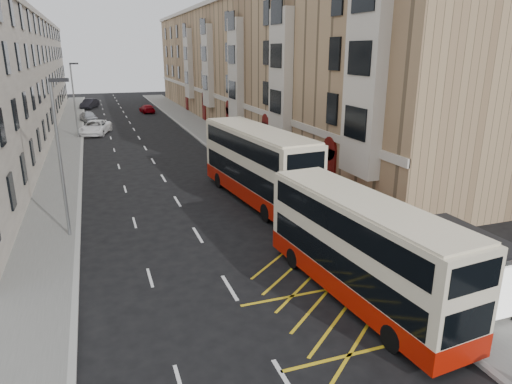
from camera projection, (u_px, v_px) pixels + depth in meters
name	position (u px, v px, depth m)	size (l,w,h in m)	color
ground	(263.00, 344.00, 15.29)	(200.00, 200.00, 0.00)	black
pavement_right	(233.00, 150.00, 44.81)	(4.00, 120.00, 0.15)	slate
pavement_left	(63.00, 162.00, 39.84)	(3.00, 120.00, 0.15)	slate
kerb_right	(213.00, 151.00, 44.17)	(0.25, 120.00, 0.15)	#9C9C97
kerb_left	(81.00, 161.00, 40.32)	(0.25, 120.00, 0.15)	#9C9C97
road_markings	(135.00, 131.00, 55.76)	(10.00, 110.00, 0.01)	silver
terrace_right	(249.00, 66.00, 58.63)	(10.75, 79.00, 15.25)	tan
terrace_left	(4.00, 78.00, 49.97)	(9.18, 79.00, 13.25)	beige
bus_shelter	(477.00, 254.00, 16.97)	(1.65, 4.25, 2.70)	black
guard_railing	(342.00, 234.00, 22.20)	(0.06, 6.56, 1.01)	#A81320
street_lamp_near	(60.00, 151.00, 22.66)	(0.93, 0.18, 8.00)	slate
street_lamp_far	(74.00, 96.00, 49.65)	(0.93, 0.18, 8.00)	slate
double_decker_front	(360.00, 249.00, 17.59)	(3.25, 10.44, 4.10)	beige
double_decker_rear	(257.00, 165.00, 29.23)	(3.88, 12.02, 4.71)	beige
pedestrian_near	(418.00, 274.00, 17.74)	(0.67, 0.44, 1.84)	black
pedestrian_mid	(466.00, 266.00, 18.63)	(0.79, 0.61, 1.62)	black
pedestrian_far	(359.00, 243.00, 21.02)	(0.89, 0.37, 1.53)	black
white_van	(95.00, 127.00, 53.10)	(2.68, 5.81, 1.61)	white
car_silver	(89.00, 117.00, 62.23)	(1.74, 4.33, 1.47)	#ADB0B5
car_dark	(90.00, 104.00, 77.00)	(1.69, 4.84, 1.59)	black
car_red	(147.00, 109.00, 71.55)	(1.78, 4.39, 1.27)	#95010A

